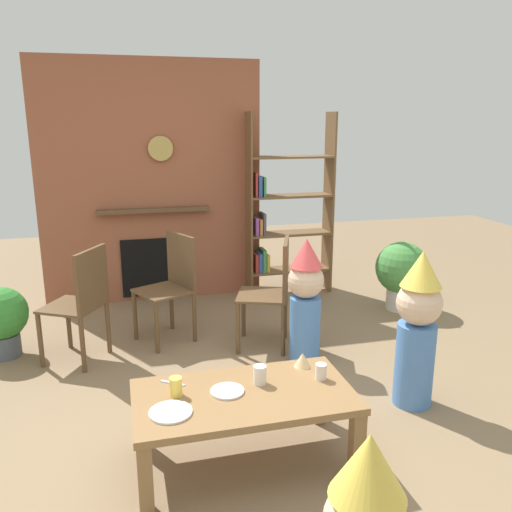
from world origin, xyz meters
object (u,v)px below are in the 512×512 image
at_px(paper_cup_center, 321,372).
at_px(child_by_the_chairs, 305,298).
at_px(paper_plate_front, 171,412).
at_px(paper_plate_rear, 227,391).
at_px(dining_chair_left, 83,298).
at_px(birthday_cake_slice, 302,360).
at_px(bookshelf, 283,215).
at_px(potted_plant_short, 1,318).
at_px(paper_cup_near_left, 259,375).
at_px(child_in_pink, 417,325).
at_px(dining_chair_middle, 173,281).
at_px(potted_plant_tall, 402,271).
at_px(paper_cup_near_right, 176,387).
at_px(dining_chair_right, 274,287).
at_px(coffee_table, 244,403).

relative_size(paper_cup_center, child_by_the_chairs, 0.09).
relative_size(paper_plate_front, paper_plate_rear, 1.19).
bearing_deg(paper_cup_center, paper_plate_front, -170.28).
bearing_deg(dining_chair_left, birthday_cake_slice, 164.39).
distance_m(bookshelf, potted_plant_short, 2.83).
xyz_separation_m(dining_chair_left, potted_plant_short, (-0.64, 0.25, -0.19)).
bearing_deg(paper_cup_near_left, child_in_pink, 12.09).
distance_m(paper_plate_front, dining_chair_left, 1.69).
bearing_deg(paper_cup_center, dining_chair_left, 132.51).
bearing_deg(dining_chair_middle, paper_cup_near_left, 73.66).
distance_m(paper_cup_near_left, potted_plant_short, 2.36).
distance_m(paper_cup_near_left, dining_chair_left, 1.75).
distance_m(dining_chair_middle, potted_plant_short, 1.36).
height_order(paper_plate_front, potted_plant_tall, potted_plant_tall).
bearing_deg(paper_cup_near_right, paper_cup_near_left, 1.74).
bearing_deg(child_in_pink, birthday_cake_slice, -7.57).
xyz_separation_m(paper_plate_front, potted_plant_tall, (2.44, 2.05, -0.03)).
height_order(bookshelf, paper_cup_center, bookshelf).
bearing_deg(paper_cup_near_right, potted_plant_short, 124.79).
bearing_deg(child_in_pink, dining_chair_right, -74.78).
height_order(birthday_cake_slice, dining_chair_middle, dining_chair_middle).
bearing_deg(paper_cup_center, child_by_the_chairs, 74.89).
height_order(coffee_table, dining_chair_left, dining_chair_left).
bearing_deg(child_by_the_chairs, birthday_cake_slice, 13.39).
bearing_deg(paper_cup_near_left, potted_plant_tall, 43.97).
bearing_deg(dining_chair_right, child_by_the_chairs, 134.02).
bearing_deg(bookshelf, child_in_pink, -86.52).
bearing_deg(paper_plate_rear, potted_plant_short, 129.89).
distance_m(child_in_pink, potted_plant_short, 3.12).
xyz_separation_m(birthday_cake_slice, dining_chair_right, (0.18, 1.20, 0.06)).
xyz_separation_m(paper_cup_center, child_by_the_chairs, (0.28, 1.03, 0.06)).
xyz_separation_m(paper_cup_near_left, dining_chair_right, (0.48, 1.34, 0.04)).
bearing_deg(birthday_cake_slice, child_by_the_chairs, 69.20).
height_order(paper_cup_near_left, paper_plate_front, paper_cup_near_left).
height_order(bookshelf, child_in_pink, bookshelf).
height_order(paper_plate_rear, dining_chair_middle, dining_chair_middle).
bearing_deg(coffee_table, child_by_the_chairs, 55.82).
xyz_separation_m(paper_plate_front, potted_plant_short, (-1.14, 1.87, -0.10)).
distance_m(coffee_table, paper_plate_front, 0.41).
height_order(paper_plate_rear, potted_plant_tall, potted_plant_tall).
bearing_deg(paper_plate_rear, coffee_table, -21.60).
height_order(child_in_pink, potted_plant_short, child_in_pink).
distance_m(child_in_pink, dining_chair_middle, 2.04).
bearing_deg(paper_plate_rear, dining_chair_middle, 93.48).
bearing_deg(paper_plate_front, child_by_the_chairs, 46.25).
xyz_separation_m(coffee_table, birthday_cake_slice, (0.41, 0.22, 0.10)).
xyz_separation_m(child_in_pink, dining_chair_middle, (-1.40, 1.48, -0.04)).
bearing_deg(dining_chair_middle, child_in_pink, 107.37).
height_order(bookshelf, dining_chair_right, bookshelf).
xyz_separation_m(paper_plate_front, child_in_pink, (1.61, 0.42, 0.13)).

